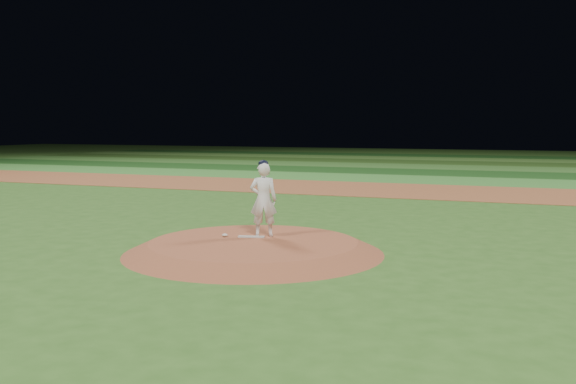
% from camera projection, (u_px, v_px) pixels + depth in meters
% --- Properties ---
extents(ground, '(120.00, 120.00, 0.00)m').
position_uv_depth(ground, '(254.00, 253.00, 13.59)').
color(ground, '#2E5B1D').
rests_on(ground, ground).
extents(infield_dirt_band, '(70.00, 6.00, 0.02)m').
position_uv_depth(infield_dirt_band, '(393.00, 190.00, 26.56)').
color(infield_dirt_band, brown).
rests_on(infield_dirt_band, ground).
extents(outfield_stripe_0, '(70.00, 5.00, 0.02)m').
position_uv_depth(outfield_stripe_0, '(417.00, 180.00, 31.65)').
color(outfield_stripe_0, '#357A2C').
rests_on(outfield_stripe_0, ground).
extents(outfield_stripe_1, '(70.00, 5.00, 0.02)m').
position_uv_depth(outfield_stripe_1, '(432.00, 173.00, 36.28)').
color(outfield_stripe_1, '#164014').
rests_on(outfield_stripe_1, ground).
extents(outfield_stripe_2, '(70.00, 5.00, 0.02)m').
position_uv_depth(outfield_stripe_2, '(445.00, 167.00, 40.92)').
color(outfield_stripe_2, '#326725').
rests_on(outfield_stripe_2, ground).
extents(outfield_stripe_3, '(70.00, 5.00, 0.02)m').
position_uv_depth(outfield_stripe_3, '(454.00, 163.00, 45.55)').
color(outfield_stripe_3, '#234516').
rests_on(outfield_stripe_3, ground).
extents(outfield_stripe_4, '(70.00, 5.00, 0.02)m').
position_uv_depth(outfield_stripe_4, '(462.00, 159.00, 50.18)').
color(outfield_stripe_4, '#3E7028').
rests_on(outfield_stripe_4, ground).
extents(outfield_stripe_5, '(70.00, 5.00, 0.02)m').
position_uv_depth(outfield_stripe_5, '(469.00, 156.00, 54.81)').
color(outfield_stripe_5, '#184616').
rests_on(outfield_stripe_5, ground).
extents(pitchers_mound, '(5.50, 5.50, 0.25)m').
position_uv_depth(pitchers_mound, '(254.00, 247.00, 13.58)').
color(pitchers_mound, brown).
rests_on(pitchers_mound, ground).
extents(pitching_rubber, '(0.59, 0.28, 0.03)m').
position_uv_depth(pitching_rubber, '(251.00, 237.00, 14.01)').
color(pitching_rubber, beige).
rests_on(pitching_rubber, pitchers_mound).
extents(rosin_bag, '(0.13, 0.13, 0.07)m').
position_uv_depth(rosin_bag, '(225.00, 235.00, 14.10)').
color(rosin_bag, beige).
rests_on(rosin_bag, pitchers_mound).
extents(pitcher_on_mound, '(0.69, 0.57, 1.68)m').
position_uv_depth(pitcher_on_mound, '(263.00, 199.00, 14.07)').
color(pitcher_on_mound, white).
rests_on(pitcher_on_mound, pitchers_mound).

